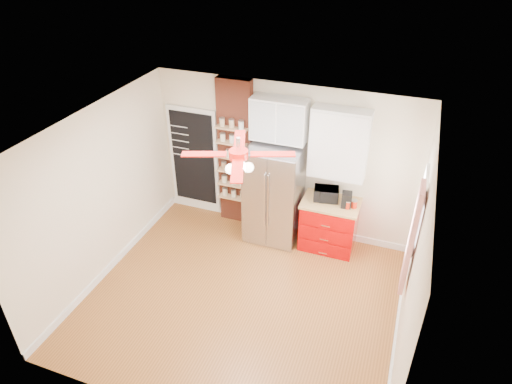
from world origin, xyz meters
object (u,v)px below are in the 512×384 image
(red_cabinet, at_px, (329,224))
(pantry_jar_oats, at_px, (228,153))
(coffee_maker, at_px, (347,200))
(canister_left, at_px, (348,205))
(fridge, at_px, (274,194))
(ceiling_fan, at_px, (239,155))
(toaster_oven, at_px, (326,194))

(red_cabinet, height_order, pantry_jar_oats, pantry_jar_oats)
(coffee_maker, xyz_separation_m, pantry_jar_oats, (-2.08, 0.11, 0.41))
(coffee_maker, distance_m, canister_left, 0.08)
(fridge, xyz_separation_m, red_cabinet, (0.97, 0.05, -0.42))
(coffee_maker, bearing_deg, ceiling_fan, -133.41)
(red_cabinet, xyz_separation_m, pantry_jar_oats, (-1.83, 0.07, 0.98))
(canister_left, bearing_deg, red_cabinet, 164.25)
(toaster_oven, xyz_separation_m, pantry_jar_oats, (-1.73, 0.03, 0.42))
(red_cabinet, height_order, ceiling_fan, ceiling_fan)
(ceiling_fan, xyz_separation_m, pantry_jar_oats, (-0.91, 1.75, -0.99))
(fridge, height_order, coffee_maker, fridge)
(fridge, relative_size, pantry_jar_oats, 13.82)
(canister_left, bearing_deg, ceiling_fan, -126.91)
(ceiling_fan, distance_m, pantry_jar_oats, 2.21)
(ceiling_fan, relative_size, canister_left, 10.88)
(red_cabinet, relative_size, coffee_maker, 3.77)
(coffee_maker, relative_size, canister_left, 1.94)
(toaster_oven, distance_m, coffee_maker, 0.36)
(fridge, relative_size, canister_left, 13.60)
(toaster_oven, bearing_deg, coffee_maker, -23.64)
(fridge, distance_m, red_cabinet, 1.06)
(coffee_maker, bearing_deg, fridge, 172.64)
(red_cabinet, distance_m, coffee_maker, 0.62)
(toaster_oven, bearing_deg, fridge, 175.22)
(pantry_jar_oats, bearing_deg, canister_left, -4.11)
(red_cabinet, xyz_separation_m, coffee_maker, (0.25, -0.03, 0.57))
(ceiling_fan, bearing_deg, pantry_jar_oats, 117.54)
(coffee_maker, relative_size, pantry_jar_oats, 1.97)
(ceiling_fan, xyz_separation_m, canister_left, (1.20, 1.60, -1.46))
(fridge, relative_size, red_cabinet, 1.86)
(canister_left, bearing_deg, coffee_maker, 128.84)
(toaster_oven, relative_size, pantry_jar_oats, 3.16)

